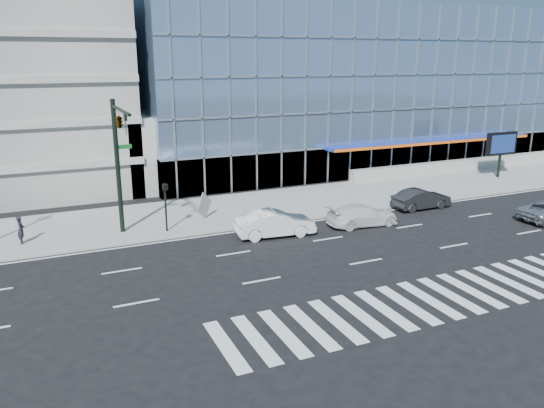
{
  "coord_description": "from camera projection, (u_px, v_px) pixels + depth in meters",
  "views": [
    {
      "loc": [
        -15.27,
        -25.86,
        10.42
      ],
      "look_at": [
        -2.32,
        3.0,
        1.66
      ],
      "focal_mm": 35.0,
      "sensor_mm": 36.0,
      "label": 1
    }
  ],
  "objects": [
    {
      "name": "pedestrian",
      "position": [
        21.0,
        230.0,
        30.15
      ],
      "size": [
        0.45,
        0.63,
        1.63
      ],
      "primitive_type": "imported",
      "rotation": [
        0.0,
        0.0,
        1.48
      ],
      "color": "black",
      "rests_on": "sidewalk"
    },
    {
      "name": "retaining_wall",
      "position": [
        484.0,
        163.0,
        51.04
      ],
      "size": [
        30.0,
        0.8,
        1.0
      ],
      "primitive_type": "cube",
      "color": "gray",
      "rests_on": "sidewalk"
    },
    {
      "name": "ground",
      "position": [
        328.0,
        239.0,
        31.55
      ],
      "size": [
        160.0,
        160.0,
        0.0
      ],
      "primitive_type": "plane",
      "color": "black",
      "rests_on": "ground"
    },
    {
      "name": "marquee_sign",
      "position": [
        501.0,
        145.0,
        46.44
      ],
      "size": [
        3.2,
        0.43,
        4.0
      ],
      "color": "black",
      "rests_on": "sidewalk"
    },
    {
      "name": "ramp_block",
      "position": [
        158.0,
        150.0,
        44.21
      ],
      "size": [
        6.0,
        8.0,
        6.0
      ],
      "primitive_type": "cube",
      "color": "gray",
      "rests_on": "ground"
    },
    {
      "name": "tilted_panel",
      "position": [
        204.0,
        205.0,
        34.76
      ],
      "size": [
        1.38,
        1.28,
        1.82
      ],
      "primitive_type": "cube",
      "rotation": [
        0.0,
        0.66,
        0.75
      ],
      "color": "#999999",
      "rests_on": "sidewalk"
    },
    {
      "name": "dark_sedan",
      "position": [
        421.0,
        199.0,
        37.68
      ],
      "size": [
        4.36,
        1.57,
        1.43
      ],
      "primitive_type": "imported",
      "rotation": [
        0.0,
        0.0,
        1.58
      ],
      "color": "black",
      "rests_on": "ground"
    },
    {
      "name": "sidewalk",
      "position": [
        273.0,
        205.0,
        38.56
      ],
      "size": [
        120.0,
        8.0,
        0.15
      ],
      "primitive_type": "cube",
      "color": "gray",
      "rests_on": "ground"
    },
    {
      "name": "ped_signal_post",
      "position": [
        165.0,
        200.0,
        31.97
      ],
      "size": [
        0.3,
        0.33,
        3.0
      ],
      "color": "black",
      "rests_on": "sidewalk"
    },
    {
      "name": "traffic_signal",
      "position": [
        119.0,
        137.0,
        29.58
      ],
      "size": [
        1.14,
        5.74,
        8.0
      ],
      "color": "black",
      "rests_on": "sidewalk"
    },
    {
      "name": "white_suv",
      "position": [
        362.0,
        215.0,
        33.93
      ],
      "size": [
        4.82,
        2.22,
        1.36
      ],
      "primitive_type": "imported",
      "rotation": [
        0.0,
        0.0,
        1.5
      ],
      "color": "silver",
      "rests_on": "ground"
    },
    {
      "name": "white_sedan",
      "position": [
        275.0,
        223.0,
        31.87
      ],
      "size": [
        4.98,
        2.21,
        1.59
      ],
      "primitive_type": "imported",
      "rotation": [
        0.0,
        0.0,
        1.46
      ],
      "color": "silver",
      "rests_on": "ground"
    },
    {
      "name": "theatre_building",
      "position": [
        322.0,
        85.0,
        57.93
      ],
      "size": [
        42.0,
        26.0,
        15.0
      ],
      "primitive_type": "cube",
      "color": "#6683AA",
      "rests_on": "ground"
    }
  ]
}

